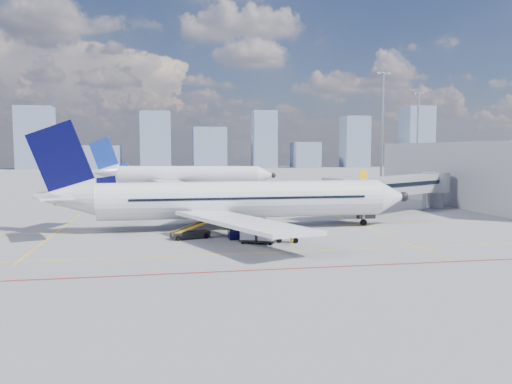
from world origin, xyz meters
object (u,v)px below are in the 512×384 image
(second_aircraft, at_px, (180,175))
(ramp_worker, at_px, (292,237))
(cargo_dolly, at_px, (258,233))
(main_aircraft, at_px, (227,200))
(belt_loader, at_px, (191,233))
(baggage_tug, at_px, (287,235))

(second_aircraft, distance_m, ramp_worker, 65.61)
(second_aircraft, bearing_deg, cargo_dolly, -71.76)
(main_aircraft, distance_m, second_aircraft, 54.86)
(second_aircraft, bearing_deg, main_aircraft, -72.84)
(belt_loader, bearing_deg, second_aircraft, 73.05)
(cargo_dolly, height_order, ramp_worker, cargo_dolly)
(second_aircraft, bearing_deg, ramp_worker, -69.25)
(belt_loader, bearing_deg, ramp_worker, -45.83)
(main_aircraft, bearing_deg, baggage_tug, -61.20)
(main_aircraft, relative_size, cargo_dolly, 11.47)
(cargo_dolly, bearing_deg, belt_loader, 171.34)
(cargo_dolly, distance_m, ramp_worker, 3.31)
(belt_loader, relative_size, ramp_worker, 3.49)
(ramp_worker, bearing_deg, main_aircraft, 38.24)
(main_aircraft, relative_size, second_aircraft, 1.05)
(ramp_worker, bearing_deg, second_aircraft, 20.59)
(main_aircraft, distance_m, baggage_tug, 10.14)
(baggage_tug, height_order, cargo_dolly, cargo_dolly)
(second_aircraft, relative_size, baggage_tug, 16.58)
(main_aircraft, xyz_separation_m, baggage_tug, (4.69, -8.64, -2.50))
(baggage_tug, bearing_deg, cargo_dolly, -155.39)
(baggage_tug, distance_m, belt_loader, 9.59)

